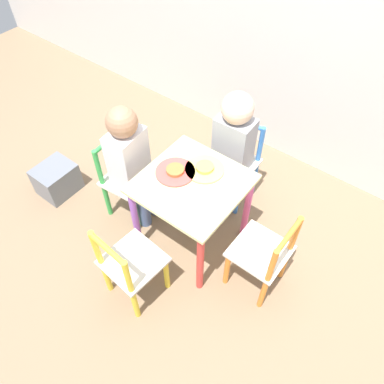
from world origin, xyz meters
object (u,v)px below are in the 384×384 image
(kids_table, at_px, (192,194))
(plate_back, at_px, (205,169))
(child_back, at_px, (232,143))
(storage_bin, at_px, (57,179))
(chair_yellow, at_px, (130,266))
(child_left, at_px, (131,158))
(plate_left, at_px, (175,171))
(chair_green, at_px, (127,179))
(chair_blue, at_px, (235,163))
(chair_orange, at_px, (263,256))

(kids_table, relative_size, plate_back, 2.49)
(child_back, distance_m, storage_bin, 1.13)
(chair_yellow, bearing_deg, child_left, -44.82)
(child_back, xyz_separation_m, storage_bin, (-0.88, -0.60, -0.37))
(chair_yellow, relative_size, plate_left, 2.62)
(chair_green, relative_size, storage_bin, 2.21)
(child_back, bearing_deg, chair_blue, 90.00)
(child_back, distance_m, plate_back, 0.28)
(chair_yellow, relative_size, child_back, 0.68)
(kids_table, xyz_separation_m, chair_green, (-0.44, -0.04, -0.14))
(storage_bin, bearing_deg, chair_orange, 9.11)
(chair_green, height_order, chair_orange, same)
(chair_yellow, bearing_deg, chair_green, -39.74)
(chair_blue, height_order, chair_yellow, same)
(chair_orange, bearing_deg, chair_green, -86.80)
(kids_table, bearing_deg, storage_bin, -166.30)
(chair_yellow, xyz_separation_m, child_back, (0.02, 0.81, 0.21))
(child_back, height_order, plate_back, child_back)
(chair_blue, bearing_deg, chair_orange, -46.43)
(chair_green, bearing_deg, child_left, -90.00)
(child_left, bearing_deg, kids_table, -90.00)
(child_left, distance_m, plate_back, 0.40)
(kids_table, height_order, child_back, child_back)
(chair_orange, bearing_deg, child_back, -129.59)
(child_back, xyz_separation_m, child_left, (-0.36, -0.42, -0.01))
(chair_orange, relative_size, plate_left, 2.62)
(chair_orange, xyz_separation_m, plate_left, (-0.54, 0.00, 0.24))
(storage_bin, bearing_deg, plate_back, 19.74)
(chair_blue, height_order, child_left, child_left)
(chair_blue, height_order, child_back, child_back)
(kids_table, distance_m, chair_yellow, 0.46)
(kids_table, bearing_deg, chair_green, -174.23)
(kids_table, distance_m, chair_green, 0.46)
(chair_green, bearing_deg, chair_blue, -46.77)
(child_back, relative_size, child_left, 1.00)
(kids_table, relative_size, storage_bin, 2.09)
(chair_blue, distance_m, child_back, 0.22)
(chair_orange, bearing_deg, kids_table, -90.00)
(child_back, bearing_deg, storage_bin, -148.20)
(chair_blue, bearing_deg, plate_left, -103.41)
(chair_orange, distance_m, storage_bin, 1.36)
(chair_blue, relative_size, plate_back, 2.64)
(child_left, height_order, plate_left, child_left)
(chair_blue, distance_m, storage_bin, 1.11)
(plate_left, bearing_deg, plate_back, 45.00)
(kids_table, height_order, chair_blue, chair_blue)
(chair_blue, relative_size, chair_green, 1.00)
(child_back, bearing_deg, chair_yellow, -93.74)
(chair_orange, relative_size, child_left, 0.68)
(chair_blue, bearing_deg, storage_bin, -145.56)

